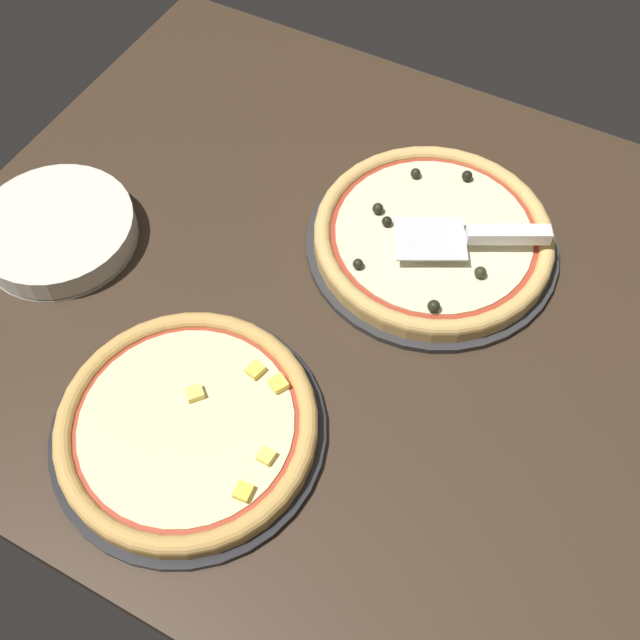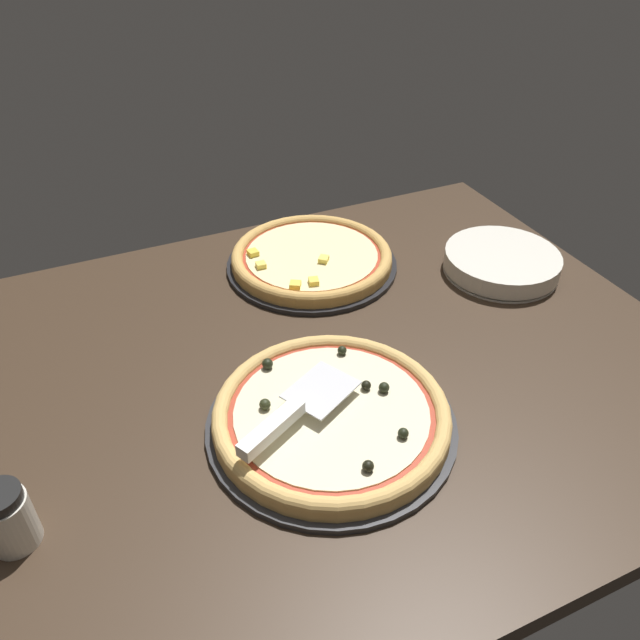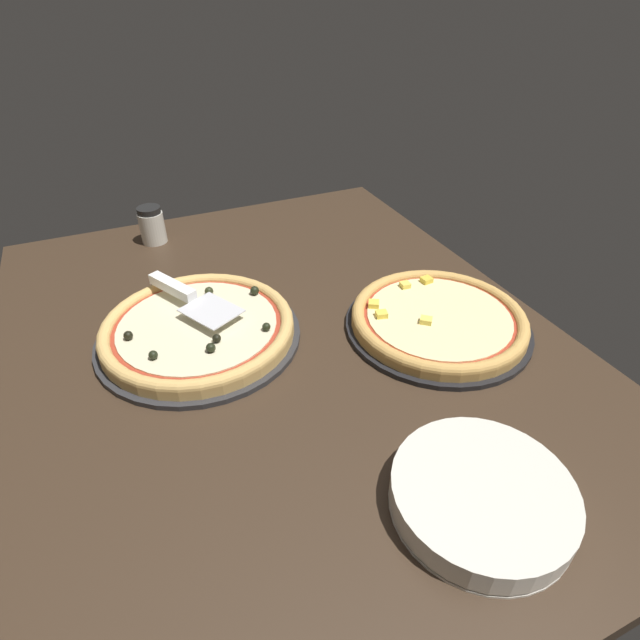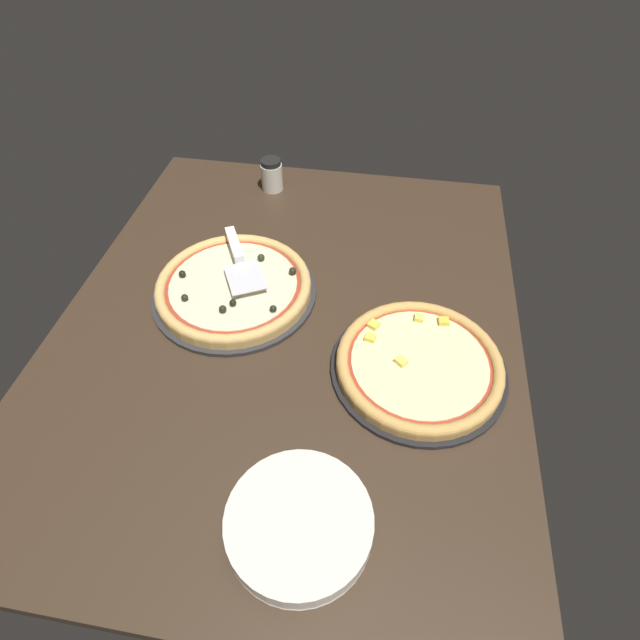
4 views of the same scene
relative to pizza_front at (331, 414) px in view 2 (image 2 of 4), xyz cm
name	(u,v)px [view 2 (image 2 of 4)]	position (x,y,z in cm)	size (l,w,h in cm)	color
ground_plane	(327,369)	(5.57, 13.59, -4.34)	(121.50, 98.03, 3.60)	#38281C
pizza_pan_front	(331,424)	(-0.01, -0.01, -2.04)	(36.77, 36.77, 1.00)	#2D2D30
pizza_front	(331,414)	(0.00, 0.00, 0.00)	(34.56, 34.56, 4.03)	#DBAD60
pizza_pan_back	(312,264)	(15.01, 41.50, -2.04)	(34.41, 34.41, 1.00)	black
pizza_back	(312,257)	(14.98, 41.48, -0.21)	(32.34, 32.34, 3.02)	tan
serving_spatula	(286,417)	(-7.38, -0.85, 3.26)	(21.28, 14.38, 2.00)	silver
plate_stack	(502,262)	(48.83, 24.36, -0.44)	(22.70, 22.70, 4.20)	silver
parmesan_shaker	(8,518)	(-43.16, -1.27, 1.83)	(5.98, 5.98, 8.92)	silver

